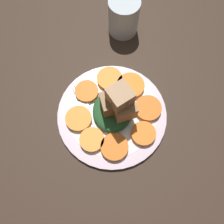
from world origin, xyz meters
The scene contains 13 objects.
table_slab centered at (0.00, 0.00, 1.00)cm, with size 120.00×120.00×2.00cm, color #38281E.
plate centered at (0.00, 0.00, 2.52)cm, with size 25.08×25.08×1.05cm.
carrot_slice_0 centered at (-0.21, -7.62, 3.66)cm, with size 5.90×5.90×1.12cm, color orange.
carrot_slice_1 centered at (5.28, -5.45, 3.66)cm, with size 5.40×5.40×1.12cm, color orange.
carrot_slice_2 centered at (7.74, -0.94, 3.66)cm, with size 5.99×5.99×1.12cm, color orange.
carrot_slice_3 centered at (6.04, 5.83, 3.66)cm, with size 5.43×5.43×1.12cm, color orange.
carrot_slice_4 centered at (0.51, 8.24, 3.66)cm, with size 6.12×6.12×1.12cm, color orange.
carrot_slice_5 centered at (-5.81, 5.55, 3.66)cm, with size 6.58×6.58×1.12cm, color orange.
carrot_slice_6 centered at (-8.55, 1.02, 3.66)cm, with size 6.08×6.08×1.12cm, color orange.
carrot_slice_7 centered at (-6.27, -4.82, 3.66)cm, with size 5.50×5.50×1.12cm, color orange.
center_pile centered at (0.15, 0.81, 7.25)cm, with size 9.67×9.16×11.11cm.
fork centered at (-0.63, -4.85, 3.30)cm, with size 18.03×6.57×0.40cm.
water_glass centered at (-23.56, 7.46, 6.59)cm, with size 7.76×7.76×9.19cm.
Camera 1 is at (15.88, -3.03, 50.31)cm, focal length 35.00 mm.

